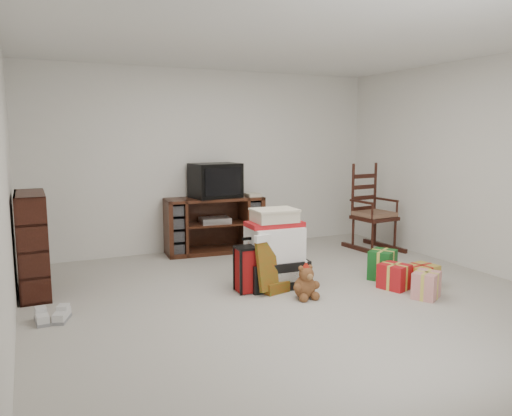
% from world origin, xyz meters
% --- Properties ---
extents(room, '(5.01, 5.01, 2.51)m').
position_xyz_m(room, '(0.00, 0.00, 1.25)').
color(room, '#B2ACA3').
rests_on(room, ground).
extents(tv_stand, '(1.37, 0.58, 0.76)m').
position_xyz_m(tv_stand, '(-0.03, 2.23, 0.38)').
color(tv_stand, '#432013').
rests_on(tv_stand, floor).
extents(bookshelf, '(0.28, 0.85, 1.04)m').
position_xyz_m(bookshelf, '(-2.33, 1.30, 0.50)').
color(bookshelf, '#37160F').
rests_on(bookshelf, floor).
extents(rocking_chair, '(0.59, 0.88, 1.26)m').
position_xyz_m(rocking_chair, '(2.06, 1.49, 0.43)').
color(rocking_chair, '#37160F').
rests_on(rocking_chair, floor).
extents(gift_pile, '(0.67, 0.50, 0.82)m').
position_xyz_m(gift_pile, '(0.02, 0.50, 0.36)').
color(gift_pile, black).
rests_on(gift_pile, floor).
extents(red_suitcase, '(0.38, 0.21, 0.56)m').
position_xyz_m(red_suitcase, '(-0.26, 0.42, 0.24)').
color(red_suitcase, maroon).
rests_on(red_suitcase, floor).
extents(stocking, '(0.31, 0.19, 0.63)m').
position_xyz_m(stocking, '(-0.18, 0.27, 0.31)').
color(stocking, '#0C6E1A').
rests_on(stocking, floor).
extents(teddy_bear, '(0.22, 0.20, 0.33)m').
position_xyz_m(teddy_bear, '(0.11, -0.00, 0.15)').
color(teddy_bear, brown).
rests_on(teddy_bear, floor).
extents(santa_figurine, '(0.31, 0.29, 0.63)m').
position_xyz_m(santa_figurine, '(0.47, 1.09, 0.24)').
color(santa_figurine, '#9E1C11').
rests_on(santa_figurine, floor).
extents(mrs_claus_figurine, '(0.31, 0.30, 0.64)m').
position_xyz_m(mrs_claus_figurine, '(-0.19, 0.58, 0.25)').
color(mrs_claus_figurine, '#9E1C11').
rests_on(mrs_claus_figurine, floor).
extents(sneaker_pair, '(0.32, 0.27, 0.09)m').
position_xyz_m(sneaker_pair, '(-2.22, 0.37, 0.04)').
color(sneaker_pair, silver).
rests_on(sneaker_pair, floor).
extents(gift_cluster, '(0.62, 0.95, 0.29)m').
position_xyz_m(gift_cluster, '(1.21, -0.12, 0.14)').
color(gift_cluster, '#B41419').
rests_on(gift_cluster, floor).
extents(crt_television, '(0.69, 0.54, 0.47)m').
position_xyz_m(crt_television, '(-0.01, 2.23, 1.00)').
color(crt_television, black).
rests_on(crt_television, tv_stand).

